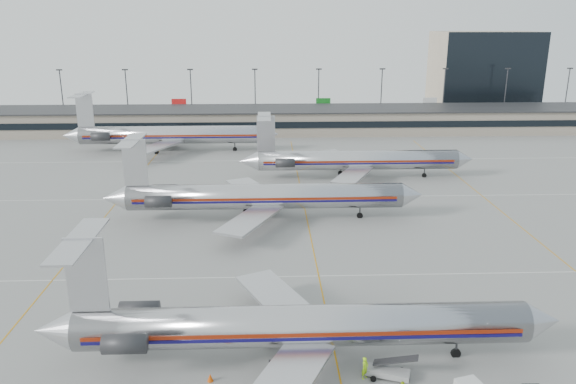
{
  "coord_description": "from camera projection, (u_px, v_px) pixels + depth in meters",
  "views": [
    {
      "loc": [
        -5.7,
        -48.26,
        27.77
      ],
      "look_at": [
        -2.82,
        28.33,
        4.5
      ],
      "focal_mm": 35.0,
      "sensor_mm": 36.0,
      "label": 1
    }
  ],
  "objects": [
    {
      "name": "jet_back_row",
      "position": [
        167.0,
        135.0,
        124.58
      ],
      "size": [
        47.7,
        29.34,
        13.04
      ],
      "color": "#BABABE",
      "rests_on": "ground"
    },
    {
      "name": "terminal",
      "position": [
        289.0,
        120.0,
        147.18
      ],
      "size": [
        162.0,
        17.0,
        6.25
      ],
      "color": "gray",
      "rests_on": "ground"
    },
    {
      "name": "light_mast_row",
      "position": [
        287.0,
        93.0,
        159.01
      ],
      "size": [
        163.6,
        0.4,
        15.28
      ],
      "color": "#38383D",
      "rests_on": "ground"
    },
    {
      "name": "belt_loader",
      "position": [
        389.0,
        371.0,
        45.6
      ],
      "size": [
        4.28,
        2.37,
        2.19
      ],
      "rotation": [
        0.0,
        0.0,
        -0.34
      ],
      "color": "#989898",
      "rests_on": "ground"
    },
    {
      "name": "ramp_worker_near",
      "position": [
        365.0,
        368.0,
        45.37
      ],
      "size": [
        0.81,
        0.81,
        1.9
      ],
      "primitive_type": "imported",
      "rotation": [
        0.0,
        0.0,
        0.8
      ],
      "color": "#A2E915",
      "rests_on": "ground"
    },
    {
      "name": "apron_markings",
      "position": [
        319.0,
        276.0,
        63.97
      ],
      "size": [
        160.0,
        0.15,
        0.02
      ],
      "primitive_type": "cube",
      "color": "silver",
      "rests_on": "ground"
    },
    {
      "name": "ground",
      "position": [
        328.0,
        321.0,
        54.42
      ],
      "size": [
        260.0,
        260.0,
        0.0
      ],
      "primitive_type": "plane",
      "color": "gray",
      "rests_on": "ground"
    },
    {
      "name": "jet_third_row",
      "position": [
        353.0,
        160.0,
        103.26
      ],
      "size": [
        43.26,
        26.61,
        11.83
      ],
      "color": "#BABABE",
      "rests_on": "ground"
    },
    {
      "name": "distant_building",
      "position": [
        483.0,
        73.0,
        175.4
      ],
      "size": [
        30.0,
        20.0,
        25.0
      ],
      "primitive_type": "cube",
      "color": "tan",
      "rests_on": "ground"
    },
    {
      "name": "jet_second_row",
      "position": [
        259.0,
        196.0,
        81.44
      ],
      "size": [
        46.53,
        27.4,
        12.18
      ],
      "color": "#BABABE",
      "rests_on": "ground"
    },
    {
      "name": "cone_left",
      "position": [
        210.0,
        377.0,
        45.16
      ],
      "size": [
        0.55,
        0.55,
        0.68
      ],
      "primitive_type": "cone",
      "rotation": [
        0.0,
        0.0,
        0.11
      ],
      "color": "#CC4706",
      "rests_on": "ground"
    },
    {
      "name": "jet_foreground",
      "position": [
        292.0,
        325.0,
        47.08
      ],
      "size": [
        44.3,
        26.09,
        11.6
      ],
      "color": "#BABABE",
      "rests_on": "ground"
    }
  ]
}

